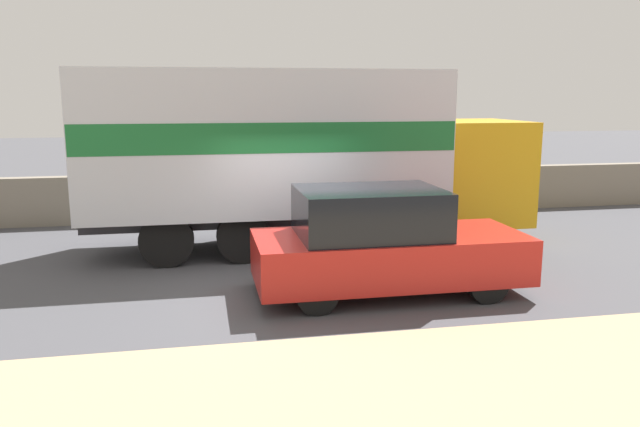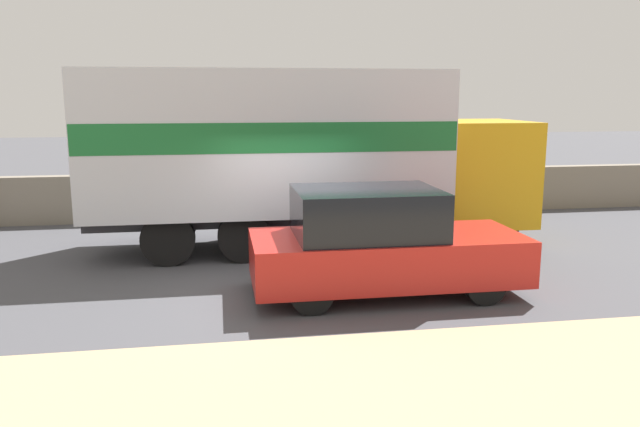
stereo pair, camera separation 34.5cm
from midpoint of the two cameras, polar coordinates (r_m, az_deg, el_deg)
The scene contains 4 objects.
ground_plane at distance 10.35m, azimuth -2.78°, elevation -7.06°, with size 80.00×80.00×0.00m, color #47474C.
stone_wall_backdrop at distance 16.36m, azimuth -6.03°, elevation 1.71°, with size 60.00×0.35×1.20m.
box_truck at distance 12.80m, azimuth -3.17°, elevation 5.93°, with size 9.07×2.49×3.65m.
car_hatchback at distance 10.04m, azimuth 4.82°, elevation -2.73°, with size 4.34×1.81×1.72m.
Camera 1 is at (-1.57, -9.72, 3.18)m, focal length 35.00 mm.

